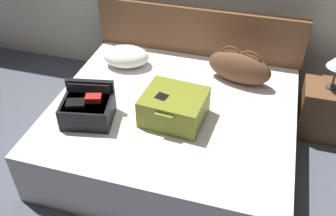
{
  "coord_description": "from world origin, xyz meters",
  "views": [
    {
      "loc": [
        0.66,
        -2.02,
        2.5
      ],
      "look_at": [
        0.0,
        0.27,
        0.6
      ],
      "focal_mm": 40.69,
      "sensor_mm": 36.0,
      "label": 1
    }
  ],
  "objects_px": {
    "hard_case_medium": "(88,109)",
    "duffel_bag": "(239,67)",
    "nightstand": "(324,110)",
    "bed": "(172,130)",
    "pillow_near_headboard": "(126,56)",
    "hard_case_large": "(174,107)"
  },
  "relations": [
    {
      "from": "hard_case_large",
      "to": "nightstand",
      "type": "xyz_separation_m",
      "value": [
        1.24,
        0.78,
        -0.36
      ]
    },
    {
      "from": "pillow_near_headboard",
      "to": "nightstand",
      "type": "bearing_deg",
      "value": 3.76
    },
    {
      "from": "pillow_near_headboard",
      "to": "nightstand",
      "type": "distance_m",
      "value": 1.94
    },
    {
      "from": "hard_case_medium",
      "to": "pillow_near_headboard",
      "type": "distance_m",
      "value": 0.86
    },
    {
      "from": "nightstand",
      "to": "duffel_bag",
      "type": "bearing_deg",
      "value": -172.84
    },
    {
      "from": "pillow_near_headboard",
      "to": "duffel_bag",
      "type": "bearing_deg",
      "value": 1.15
    },
    {
      "from": "hard_case_medium",
      "to": "nightstand",
      "type": "bearing_deg",
      "value": 16.1
    },
    {
      "from": "hard_case_medium",
      "to": "nightstand",
      "type": "relative_size",
      "value": 0.86
    },
    {
      "from": "hard_case_large",
      "to": "duffel_bag",
      "type": "relative_size",
      "value": 0.83
    },
    {
      "from": "bed",
      "to": "hard_case_large",
      "type": "xyz_separation_m",
      "value": [
        0.05,
        -0.13,
        0.37
      ]
    },
    {
      "from": "duffel_bag",
      "to": "nightstand",
      "type": "distance_m",
      "value": 0.92
    },
    {
      "from": "hard_case_medium",
      "to": "pillow_near_headboard",
      "type": "height_order",
      "value": "hard_case_medium"
    },
    {
      "from": "duffel_bag",
      "to": "nightstand",
      "type": "relative_size",
      "value": 1.2
    },
    {
      "from": "pillow_near_headboard",
      "to": "nightstand",
      "type": "height_order",
      "value": "pillow_near_headboard"
    },
    {
      "from": "bed",
      "to": "hard_case_medium",
      "type": "relative_size",
      "value": 4.55
    },
    {
      "from": "hard_case_medium",
      "to": "duffel_bag",
      "type": "xyz_separation_m",
      "value": [
        1.08,
        0.88,
        0.04
      ]
    },
    {
      "from": "bed",
      "to": "hard_case_large",
      "type": "bearing_deg",
      "value": -69.63
    },
    {
      "from": "pillow_near_headboard",
      "to": "nightstand",
      "type": "relative_size",
      "value": 0.85
    },
    {
      "from": "hard_case_medium",
      "to": "duffel_bag",
      "type": "height_order",
      "value": "duffel_bag"
    },
    {
      "from": "bed",
      "to": "pillow_near_headboard",
      "type": "xyz_separation_m",
      "value": [
        -0.61,
        0.52,
        0.35
      ]
    },
    {
      "from": "duffel_bag",
      "to": "pillow_near_headboard",
      "type": "distance_m",
      "value": 1.09
    },
    {
      "from": "bed",
      "to": "hard_case_medium",
      "type": "bearing_deg",
      "value": -151.24
    }
  ]
}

